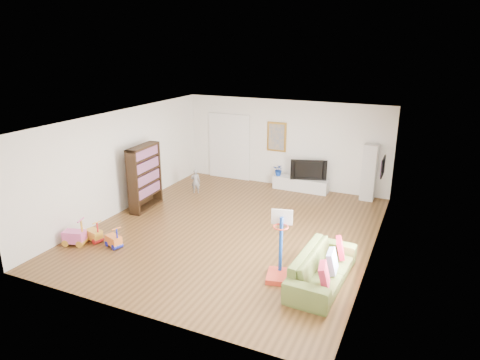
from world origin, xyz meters
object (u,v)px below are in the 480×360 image
at_px(media_console, 301,184).
at_px(sofa, 322,268).
at_px(basketball_hoop, 280,247).
at_px(bookshelf, 145,177).

distance_m(media_console, sofa, 5.31).
relative_size(media_console, basketball_hoop, 1.24).
xyz_separation_m(bookshelf, sofa, (5.35, -1.79, -0.57)).
bearing_deg(sofa, basketball_hoop, 108.21).
bearing_deg(media_console, basketball_hoop, -76.69).
bearing_deg(media_console, bookshelf, -136.47).
xyz_separation_m(sofa, basketball_hoop, (-0.78, -0.21, 0.37)).
bearing_deg(basketball_hoop, sofa, 2.04).
bearing_deg(bookshelf, media_console, 38.82).
distance_m(media_console, bookshelf, 4.72).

